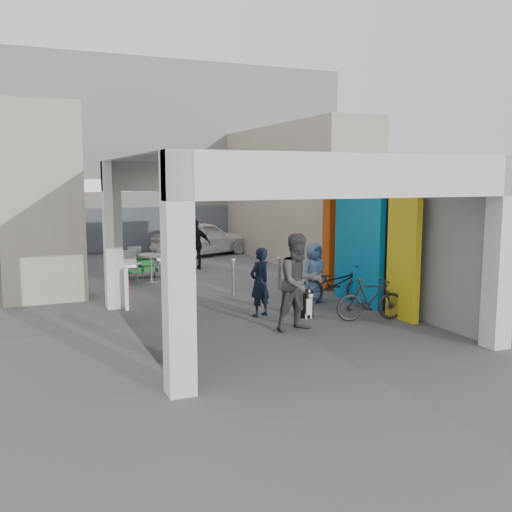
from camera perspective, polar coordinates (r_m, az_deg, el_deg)
name	(u,v)px	position (r m, az deg, el deg)	size (l,w,h in m)	color
ground	(261,314)	(13.17, 0.55, -5.86)	(90.00, 90.00, 0.00)	#504F54
arcade_canopy	(300,216)	(12.31, 4.39, 4.01)	(6.40, 6.45, 6.40)	silver
far_building	(138,158)	(26.26, -11.74, 9.58)	(18.00, 4.08, 8.00)	silver
plaza_bldg_left	(36,198)	(19.28, -21.13, 5.48)	(2.00, 9.00, 5.00)	#B1A692
plaza_bldg_right	(293,194)	(21.50, 3.72, 6.17)	(2.00, 9.00, 5.00)	#B1A692
bollard_left	(167,281)	(14.98, -8.91, -2.44)	(0.09, 0.09, 0.94)	#989BA0
bollard_center	(233,278)	(15.15, -2.28, -2.18)	(0.09, 0.09, 0.97)	#989BA0
bollard_right	(279,274)	(16.07, 2.33, -1.77)	(0.09, 0.09, 0.88)	#989BA0
advert_board_near	(173,334)	(9.76, -8.27, -7.76)	(0.21, 0.55, 1.00)	silver
advert_board_far	(126,288)	(14.03, -12.84, -3.09)	(0.16, 0.56, 1.00)	silver
cafe_set	(145,269)	(17.84, -11.06, -1.24)	(1.62, 1.31, 0.98)	#9B9B9F
produce_stand	(138,268)	(18.29, -11.70, -1.21)	(1.12, 0.61, 0.74)	black
crate_stack	(189,261)	(19.80, -6.70, -0.46)	(0.53, 0.47, 0.56)	#195A21
border_collie	(306,305)	(12.86, 5.00, -4.94)	(0.26, 0.51, 0.70)	black
man_with_dog	(260,282)	(12.83, 0.40, -2.65)	(0.57, 0.37, 1.57)	black
man_back_turned	(299,282)	(11.67, 4.33, -2.64)	(0.97, 0.76, 2.00)	#424245
man_elderly	(314,273)	(14.40, 5.78, -1.66)	(0.74, 0.48, 1.51)	#5875AB
man_crates	(196,244)	(19.61, -6.03, 1.16)	(1.00, 0.42, 1.71)	black
bicycle_front	(335,284)	(14.43, 7.87, -2.75)	(0.65, 1.85, 0.97)	black
bicycle_rear	(371,299)	(12.78, 11.40, -4.28)	(0.44, 1.56, 0.94)	black
white_van	(201,238)	(23.08, -5.48, 1.80)	(1.67, 4.15, 1.41)	white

